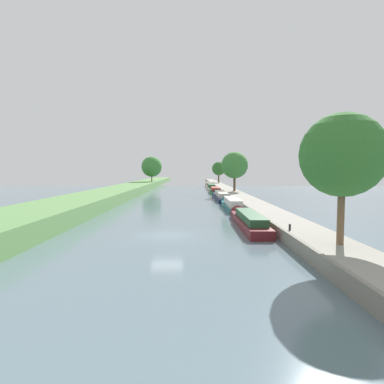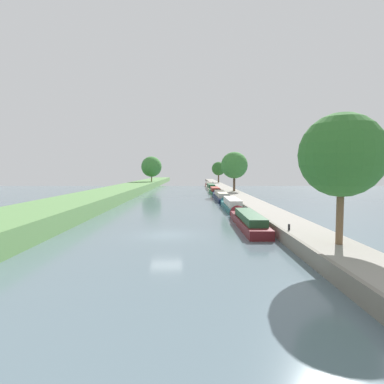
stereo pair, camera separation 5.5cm
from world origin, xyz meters
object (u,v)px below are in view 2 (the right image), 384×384
at_px(narrowboat_green, 214,191).
at_px(mooring_bollard_far, 212,182).
at_px(narrowboat_red, 208,185).
at_px(person_walking, 234,186).
at_px(mooring_bollard_near, 289,227).
at_px(narrowboat_maroon, 247,220).
at_px(narrowboat_navy, 220,196).
at_px(narrowboat_cream, 210,187).
at_px(narrowboat_teal, 231,204).

relative_size(narrowboat_green, mooring_bollard_far, 26.13).
bearing_deg(narrowboat_red, mooring_bollard_far, 69.25).
bearing_deg(narrowboat_red, person_walking, -83.93).
distance_m(narrowboat_green, person_walking, 6.39).
relative_size(narrowboat_green, person_walking, 7.08).
xyz_separation_m(narrowboat_red, mooring_bollard_near, (1.62, -79.99, 0.53)).
xyz_separation_m(narrowboat_maroon, narrowboat_green, (0.04, 43.60, -0.04)).
bearing_deg(narrowboat_navy, mooring_bollard_far, 87.86).
height_order(narrowboat_navy, narrowboat_cream, narrowboat_cream).
height_order(narrowboat_green, person_walking, person_walking).
bearing_deg(narrowboat_teal, narrowboat_navy, 90.74).
height_order(person_walking, mooring_bollard_near, person_walking).
bearing_deg(narrowboat_green, person_walking, -52.09).
bearing_deg(narrowboat_navy, narrowboat_cream, 90.02).
bearing_deg(mooring_bollard_far, narrowboat_green, -93.01).
xyz_separation_m(person_walking, mooring_bollard_far, (-2.07, 38.96, -0.65)).
height_order(narrowboat_green, narrowboat_cream, narrowboat_cream).
xyz_separation_m(narrowboat_green, mooring_bollard_far, (1.79, 34.01, 0.58)).
bearing_deg(narrowboat_green, narrowboat_navy, -90.23).
distance_m(narrowboat_maroon, narrowboat_red, 73.33).
distance_m(narrowboat_cream, mooring_bollard_far, 19.41).
height_order(narrowboat_green, mooring_bollard_far, narrowboat_green).
relative_size(narrowboat_cream, narrowboat_red, 1.59).
bearing_deg(narrowboat_green, narrowboat_teal, -89.77).
bearing_deg(narrowboat_red, narrowboat_green, -90.32).
relative_size(person_walking, mooring_bollard_far, 3.69).
height_order(narrowboat_maroon, narrowboat_teal, narrowboat_teal).
bearing_deg(mooring_bollard_near, mooring_bollard_far, 90.00).
xyz_separation_m(narrowboat_teal, person_walking, (3.73, 25.01, 1.16)).
bearing_deg(narrowboat_navy, mooring_bollard_near, -86.95).
height_order(person_walking, mooring_bollard_far, person_walking).
relative_size(narrowboat_red, mooring_bollard_near, 23.07).
height_order(narrowboat_maroon, narrowboat_cream, narrowboat_cream).
distance_m(narrowboat_maroon, mooring_bollard_near, 6.93).
xyz_separation_m(narrowboat_maroon, narrowboat_cream, (-0.03, 58.29, 0.02)).
distance_m(narrowboat_teal, narrowboat_cream, 44.66).
height_order(narrowboat_maroon, mooring_bollard_near, narrowboat_maroon).
relative_size(narrowboat_maroon, mooring_bollard_near, 28.18).
relative_size(narrowboat_teal, narrowboat_red, 1.18).
distance_m(narrowboat_teal, mooring_bollard_near, 20.37).
height_order(narrowboat_teal, narrowboat_green, narrowboat_teal).
bearing_deg(narrowboat_red, narrowboat_navy, -90.29).
distance_m(narrowboat_green, narrowboat_cream, 14.70).
relative_size(narrowboat_teal, mooring_bollard_far, 27.30).
height_order(mooring_bollard_near, mooring_bollard_far, same).
bearing_deg(narrowboat_cream, person_walking, -78.69).
bearing_deg(mooring_bollard_near, person_walking, 87.39).
relative_size(narrowboat_maroon, narrowboat_green, 1.08).
bearing_deg(mooring_bollard_far, narrowboat_maroon, -91.35).
distance_m(mooring_bollard_near, mooring_bollard_far, 84.27).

